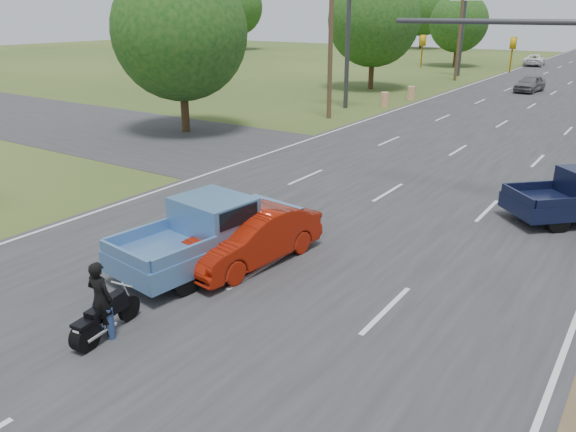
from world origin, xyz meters
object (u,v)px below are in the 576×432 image
Objects in this scene: red_convertible at (250,238)px; distant_car_grey at (530,84)px; blue_pickup at (215,229)px; rider at (101,303)px; distant_car_white at (535,60)px; motorcycle at (102,320)px.

distant_car_grey is (-1.29, 39.09, -0.04)m from red_convertible.
red_convertible reaches higher than distant_car_grey.
red_convertible is 0.97m from blue_pickup.
rider is 0.41× the size of distant_car_grey.
distant_car_white is (-5.74, 68.37, -0.14)m from rider.
rider is at bearing -86.34° from red_convertible.
red_convertible is 2.30× the size of motorcycle.
rider reaches higher than distant_car_grey.
red_convertible is 4.61m from rider.
motorcycle is at bearing -82.34° from distant_car_grey.
blue_pickup is 1.17× the size of distant_car_white.
red_convertible is 2.68× the size of rider.
motorcycle is at bearing 90.00° from rider.
motorcycle is 1.17× the size of rider.
distant_car_grey is 25.12m from distant_car_white.
red_convertible is at bearing -100.80° from rider.
red_convertible is 1.09× the size of distant_car_grey.
distant_car_white is at bearing 102.25° from red_convertible.
distant_car_grey reaches higher than motorcycle.
blue_pickup is 39.52m from distant_car_grey.
red_convertible is 0.90× the size of distant_car_white.
distant_car_grey reaches higher than distant_car_white.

